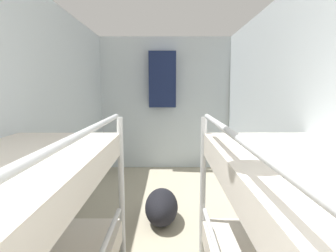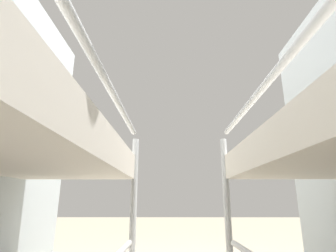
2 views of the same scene
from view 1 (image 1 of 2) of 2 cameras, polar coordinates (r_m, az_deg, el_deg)
The scene contains 5 objects.
wall_left at distance 2.28m, azimuth -30.57°, elevation 0.60°, with size 0.06×5.11×2.21m.
wall_right at distance 2.23m, azimuth 28.35°, elevation 0.63°, with size 0.06×5.11×2.21m.
wall_back at distance 4.48m, azimuth -0.69°, elevation 4.81°, with size 2.28×0.06×2.21m.
duffel_bag at distance 2.80m, azimuth -1.53°, elevation -17.13°, with size 0.33×0.56×0.33m.
hanging_coat at distance 4.32m, azimuth -1.34°, elevation 10.07°, with size 0.44×0.12×0.90m.
Camera 1 is at (0.05, 0.55, 1.35)m, focal length 28.00 mm.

